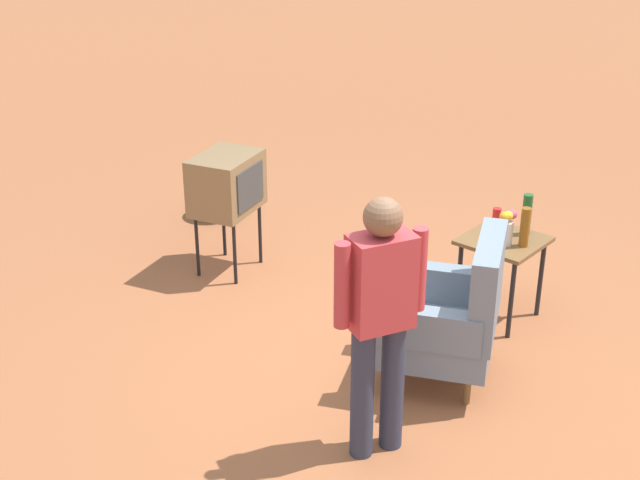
{
  "coord_description": "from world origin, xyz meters",
  "views": [
    {
      "loc": [
        4.21,
        2.91,
        3.36
      ],
      "look_at": [
        -0.27,
        -0.95,
        0.65
      ],
      "focal_mm": 49.01,
      "sensor_mm": 36.0,
      "label": 1
    }
  ],
  "objects": [
    {
      "name": "ground_plane",
      "position": [
        0.0,
        0.0,
        0.0
      ],
      "size": [
        60.0,
        60.0,
        0.0
      ],
      "primitive_type": "plane",
      "color": "#A05B38"
    },
    {
      "name": "armchair",
      "position": [
        -0.19,
        0.27,
        0.5
      ],
      "size": [
        1.02,
        1.03,
        1.06
      ],
      "color": "brown",
      "rests_on": "ground"
    },
    {
      "name": "side_table",
      "position": [
        -1.16,
        0.09,
        0.56
      ],
      "size": [
        0.56,
        0.56,
        0.66
      ],
      "color": "black",
      "rests_on": "ground"
    },
    {
      "name": "tv_on_stand",
      "position": [
        -0.39,
        -2.07,
        0.78
      ],
      "size": [
        0.7,
        0.59,
        1.03
      ],
      "color": "black",
      "rests_on": "ground"
    },
    {
      "name": "person_standing",
      "position": [
        0.74,
        0.37,
        0.94
      ],
      "size": [
        0.53,
        0.35,
        1.64
      ],
      "color": "#2D3347",
      "rests_on": "ground"
    },
    {
      "name": "soda_can_red",
      "position": [
        -1.39,
        -0.1,
        0.72
      ],
      "size": [
        0.07,
        0.07,
        0.12
      ],
      "primitive_type": "cylinder",
      "color": "red",
      "rests_on": "side_table"
    },
    {
      "name": "bottle_wine_green",
      "position": [
        -1.34,
        0.17,
        0.82
      ],
      "size": [
        0.07,
        0.07,
        0.32
      ],
      "primitive_type": "cylinder",
      "color": "#1E5623",
      "rests_on": "side_table"
    },
    {
      "name": "bottle_tall_amber",
      "position": [
        -1.14,
        0.26,
        0.81
      ],
      "size": [
        0.07,
        0.07,
        0.3
      ],
      "primitive_type": "cylinder",
      "color": "brown",
      "rests_on": "side_table"
    },
    {
      "name": "flower_vase",
      "position": [
        -1.09,
        0.15,
        0.81
      ],
      "size": [
        0.14,
        0.1,
        0.27
      ],
      "color": "silver",
      "rests_on": "side_table"
    },
    {
      "name": "shrub_mid",
      "position": [
        -1.13,
        -3.02,
        0.18
      ],
      "size": [
        0.46,
        0.46,
        0.36
      ],
      "primitive_type": "ellipsoid",
      "color": "#475B33",
      "rests_on": "ground"
    }
  ]
}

